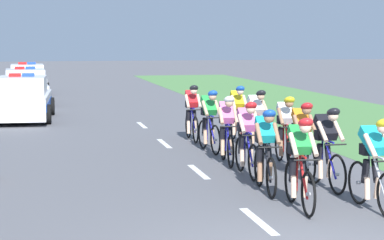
{
  "coord_description": "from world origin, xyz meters",
  "views": [
    {
      "loc": [
        -3.2,
        -7.58,
        2.74
      ],
      "look_at": [
        -0.16,
        6.04,
        1.1
      ],
      "focal_mm": 64.66,
      "sensor_mm": 36.0,
      "label": 1
    }
  ],
  "objects_px": {
    "cyclist_eighth": "(286,129)",
    "cyclist_twelfth": "(238,113)",
    "cyclist_sixth": "(302,139)",
    "police_car_second": "(25,88)",
    "cyclist_lead": "(300,162)",
    "police_car_third": "(27,80)",
    "cyclist_third": "(265,149)",
    "police_car_nearest": "(23,100)",
    "cyclist_seventh": "(227,129)",
    "cyclist_tenth": "(257,120)",
    "cyclist_second": "(374,163)",
    "cyclist_fifth": "(247,137)",
    "cyclist_eleventh": "(192,112)",
    "cyclist_fourth": "(326,147)",
    "cyclist_ninth": "(209,120)"
  },
  "relations": [
    {
      "from": "cyclist_eighth",
      "to": "cyclist_twelfth",
      "type": "xyz_separation_m",
      "value": [
        -0.08,
        3.45,
        0.0
      ]
    },
    {
      "from": "cyclist_sixth",
      "to": "police_car_second",
      "type": "relative_size",
      "value": 0.39
    },
    {
      "from": "cyclist_lead",
      "to": "police_car_third",
      "type": "distance_m",
      "value": 25.72
    },
    {
      "from": "cyclist_third",
      "to": "police_car_second",
      "type": "distance_m",
      "value": 18.9
    },
    {
      "from": "police_car_nearest",
      "to": "police_car_third",
      "type": "xyz_separation_m",
      "value": [
        0.0,
        11.5,
        0.0
      ]
    },
    {
      "from": "cyclist_sixth",
      "to": "cyclist_seventh",
      "type": "distance_m",
      "value": 2.06
    },
    {
      "from": "cyclist_third",
      "to": "cyclist_tenth",
      "type": "bearing_deg",
      "value": 74.11
    },
    {
      "from": "cyclist_second",
      "to": "cyclist_fifth",
      "type": "relative_size",
      "value": 1.0
    },
    {
      "from": "cyclist_third",
      "to": "cyclist_eighth",
      "type": "height_order",
      "value": "same"
    },
    {
      "from": "cyclist_seventh",
      "to": "cyclist_second",
      "type": "bearing_deg",
      "value": -75.75
    },
    {
      "from": "cyclist_third",
      "to": "cyclist_twelfth",
      "type": "height_order",
      "value": "same"
    },
    {
      "from": "police_car_second",
      "to": "cyclist_second",
      "type": "bearing_deg",
      "value": -74.1
    },
    {
      "from": "cyclist_second",
      "to": "cyclist_eighth",
      "type": "relative_size",
      "value": 1.0
    },
    {
      "from": "police_car_nearest",
      "to": "cyclist_tenth",
      "type": "bearing_deg",
      "value": -54.72
    },
    {
      "from": "cyclist_lead",
      "to": "cyclist_eleventh",
      "type": "xyz_separation_m",
      "value": [
        -0.04,
        7.81,
        0.0
      ]
    },
    {
      "from": "cyclist_fourth",
      "to": "cyclist_third",
      "type": "bearing_deg",
      "value": -178.43
    },
    {
      "from": "cyclist_eighth",
      "to": "cyclist_seventh",
      "type": "bearing_deg",
      "value": 162.38
    },
    {
      "from": "cyclist_seventh",
      "to": "police_car_second",
      "type": "distance_m",
      "value": 16.13
    },
    {
      "from": "cyclist_tenth",
      "to": "cyclist_fourth",
      "type": "bearing_deg",
      "value": -90.94
    },
    {
      "from": "cyclist_second",
      "to": "cyclist_fifth",
      "type": "bearing_deg",
      "value": 109.54
    },
    {
      "from": "cyclist_seventh",
      "to": "cyclist_ninth",
      "type": "relative_size",
      "value": 1.0
    },
    {
      "from": "cyclist_twelfth",
      "to": "cyclist_third",
      "type": "bearing_deg",
      "value": -101.64
    },
    {
      "from": "cyclist_fifth",
      "to": "cyclist_tenth",
      "type": "distance_m",
      "value": 3.11
    },
    {
      "from": "cyclist_fifth",
      "to": "cyclist_ninth",
      "type": "xyz_separation_m",
      "value": [
        -0.01,
        3.07,
        0.0
      ]
    },
    {
      "from": "cyclist_fourth",
      "to": "cyclist_seventh",
      "type": "bearing_deg",
      "value": 110.96
    },
    {
      "from": "cyclist_eighth",
      "to": "cyclist_twelfth",
      "type": "height_order",
      "value": "same"
    },
    {
      "from": "police_car_nearest",
      "to": "police_car_second",
      "type": "height_order",
      "value": "same"
    },
    {
      "from": "cyclist_eighth",
      "to": "cyclist_lead",
      "type": "bearing_deg",
      "value": -106.95
    },
    {
      "from": "cyclist_lead",
      "to": "cyclist_eighth",
      "type": "distance_m",
      "value": 4.0
    },
    {
      "from": "cyclist_fifth",
      "to": "cyclist_eleventh",
      "type": "relative_size",
      "value": 1.0
    },
    {
      "from": "cyclist_eighth",
      "to": "cyclist_eleventh",
      "type": "distance_m",
      "value": 4.16
    },
    {
      "from": "cyclist_lead",
      "to": "police_car_third",
      "type": "bearing_deg",
      "value": 100.31
    },
    {
      "from": "police_car_third",
      "to": "cyclist_sixth",
      "type": "bearing_deg",
      "value": -76.25
    },
    {
      "from": "cyclist_tenth",
      "to": "cyclist_ninth",
      "type": "bearing_deg",
      "value": 171.46
    },
    {
      "from": "cyclist_seventh",
      "to": "police_car_second",
      "type": "xyz_separation_m",
      "value": [
        -4.55,
        15.48,
        -0.11
      ]
    },
    {
      "from": "cyclist_twelfth",
      "to": "police_car_third",
      "type": "bearing_deg",
      "value": 107.51
    },
    {
      "from": "cyclist_tenth",
      "to": "cyclist_lead",
      "type": "bearing_deg",
      "value": -101.02
    },
    {
      "from": "cyclist_fourth",
      "to": "cyclist_ninth",
      "type": "bearing_deg",
      "value": 103.33
    },
    {
      "from": "cyclist_twelfth",
      "to": "cyclist_tenth",
      "type": "bearing_deg",
      "value": -89.05
    },
    {
      "from": "cyclist_fourth",
      "to": "police_car_second",
      "type": "height_order",
      "value": "police_car_second"
    },
    {
      "from": "cyclist_eleventh",
      "to": "cyclist_third",
      "type": "bearing_deg",
      "value": -90.88
    },
    {
      "from": "cyclist_third",
      "to": "police_car_second",
      "type": "height_order",
      "value": "police_car_second"
    },
    {
      "from": "cyclist_eleventh",
      "to": "cyclist_second",
      "type": "bearing_deg",
      "value": -82.01
    },
    {
      "from": "cyclist_sixth",
      "to": "cyclist_eighth",
      "type": "distance_m",
      "value": 1.4
    },
    {
      "from": "cyclist_second",
      "to": "cyclist_twelfth",
      "type": "bearing_deg",
      "value": 90.16
    },
    {
      "from": "cyclist_lead",
      "to": "cyclist_ninth",
      "type": "bearing_deg",
      "value": 90.32
    },
    {
      "from": "cyclist_third",
      "to": "cyclist_eleventh",
      "type": "relative_size",
      "value": 1.0
    },
    {
      "from": "cyclist_second",
      "to": "cyclist_ninth",
      "type": "height_order",
      "value": "same"
    },
    {
      "from": "cyclist_second",
      "to": "police_car_second",
      "type": "distance_m",
      "value": 20.84
    },
    {
      "from": "cyclist_fourth",
      "to": "police_car_third",
      "type": "xyz_separation_m",
      "value": [
        -5.64,
        23.95,
        -0.11
      ]
    }
  ]
}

